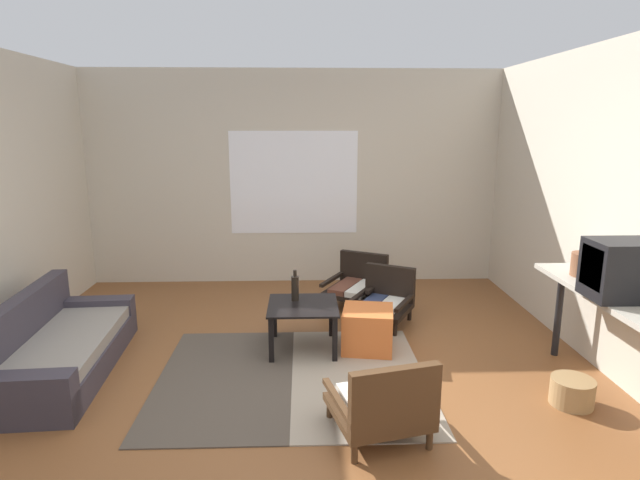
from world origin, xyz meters
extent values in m
plane|color=brown|center=(0.00, 0.00, 0.00)|extent=(7.80, 7.80, 0.00)
cube|color=beige|center=(0.00, 3.06, 1.35)|extent=(5.60, 0.12, 2.70)
cube|color=white|center=(0.00, 3.00, 1.30)|extent=(1.62, 0.01, 1.30)
cube|color=beige|center=(2.66, 0.30, 1.35)|extent=(0.12, 6.60, 2.70)
cube|color=#4C4238|center=(-0.53, 0.28, 0.01)|extent=(1.09, 1.87, 0.01)
cube|color=gray|center=(0.55, 0.28, 0.01)|extent=(1.09, 1.87, 0.01)
cube|color=#38333D|center=(-1.88, 0.45, 0.11)|extent=(0.86, 1.81, 0.22)
cube|color=gray|center=(-1.85, 0.45, 0.27)|extent=(0.75, 1.63, 0.10)
cube|color=#38333D|center=(-2.20, 0.43, 0.38)|extent=(0.25, 1.77, 0.54)
cube|color=#38333D|center=(-1.93, 1.24, 0.19)|extent=(0.76, 0.23, 0.38)
cube|color=#38333D|center=(-1.83, -0.35, 0.19)|extent=(0.76, 0.23, 0.38)
cube|color=black|center=(0.10, 0.84, 0.42)|extent=(0.63, 0.63, 0.02)
cube|color=black|center=(-0.17, 1.12, 0.21)|extent=(0.04, 0.04, 0.41)
cube|color=black|center=(0.38, 1.12, 0.21)|extent=(0.04, 0.04, 0.41)
cube|color=black|center=(-0.17, 0.57, 0.21)|extent=(0.04, 0.04, 0.41)
cube|color=black|center=(0.38, 0.57, 0.21)|extent=(0.04, 0.04, 0.41)
cylinder|color=black|center=(0.78, 1.61, 0.08)|extent=(0.04, 0.04, 0.15)
cylinder|color=black|center=(0.34, 1.85, 0.08)|extent=(0.04, 0.04, 0.15)
cylinder|color=black|center=(1.04, 2.09, 0.08)|extent=(0.04, 0.04, 0.15)
cylinder|color=black|center=(0.60, 2.32, 0.08)|extent=(0.04, 0.04, 0.15)
cube|color=black|center=(0.69, 1.97, 0.18)|extent=(0.81, 0.82, 0.05)
cube|color=silver|center=(0.77, 1.90, 0.23)|extent=(0.43, 0.58, 0.06)
cube|color=brown|center=(0.59, 2.00, 0.23)|extent=(0.43, 0.58, 0.06)
cube|color=black|center=(0.82, 2.21, 0.39)|extent=(0.54, 0.34, 0.37)
cube|color=black|center=(0.93, 1.84, 0.29)|extent=(0.33, 0.57, 0.04)
cube|color=black|center=(0.45, 2.10, 0.29)|extent=(0.33, 0.57, 0.04)
cylinder|color=#472D19|center=(0.29, -0.32, 0.07)|extent=(0.04, 0.04, 0.13)
cylinder|color=#472D19|center=(0.78, -0.20, 0.07)|extent=(0.04, 0.04, 0.13)
cylinder|color=#472D19|center=(0.41, -0.83, 0.07)|extent=(0.04, 0.04, 0.13)
cylinder|color=#472D19|center=(0.90, -0.70, 0.07)|extent=(0.04, 0.04, 0.13)
cube|color=#472D19|center=(0.60, -0.51, 0.16)|extent=(0.71, 0.72, 0.05)
cube|color=silver|center=(0.49, -0.52, 0.21)|extent=(0.32, 0.57, 0.06)
cube|color=brown|center=(0.69, -0.47, 0.21)|extent=(0.32, 0.57, 0.06)
cube|color=#472D19|center=(0.66, -0.77, 0.39)|extent=(0.59, 0.21, 0.41)
cube|color=#472D19|center=(0.33, -0.58, 0.27)|extent=(0.19, 0.59, 0.04)
cube|color=#472D19|center=(0.86, -0.45, 0.27)|extent=(0.19, 0.59, 0.04)
cylinder|color=black|center=(1.00, 1.10, 0.07)|extent=(0.04, 0.04, 0.14)
cylinder|color=black|center=(0.60, 1.32, 0.07)|extent=(0.04, 0.04, 0.14)
cylinder|color=black|center=(1.23, 1.53, 0.07)|extent=(0.04, 0.04, 0.14)
cylinder|color=black|center=(0.83, 1.75, 0.07)|extent=(0.04, 0.04, 0.14)
cube|color=black|center=(0.91, 1.42, 0.16)|extent=(0.74, 0.75, 0.05)
cube|color=silver|center=(0.99, 1.36, 0.22)|extent=(0.40, 0.53, 0.06)
cube|color=#2D3856|center=(0.82, 1.45, 0.22)|extent=(0.40, 0.53, 0.06)
cube|color=black|center=(1.04, 1.65, 0.38)|extent=(0.51, 0.32, 0.38)
cube|color=black|center=(1.13, 1.30, 0.28)|extent=(0.31, 0.52, 0.04)
cube|color=black|center=(0.70, 1.54, 0.28)|extent=(0.31, 0.52, 0.04)
cube|color=#D1662D|center=(0.69, 0.81, 0.20)|extent=(0.51, 0.51, 0.39)
cube|color=#B2AD9E|center=(2.37, -0.16, 0.82)|extent=(0.46, 1.71, 0.04)
cylinder|color=black|center=(2.37, 0.64, 0.40)|extent=(0.06, 0.06, 0.80)
cube|color=black|center=(2.37, -0.24, 1.04)|extent=(0.55, 0.35, 0.41)
cube|color=black|center=(2.10, -0.24, 1.06)|extent=(0.01, 0.27, 0.29)
cylinder|color=brown|center=(2.37, 0.30, 0.93)|extent=(0.22, 0.22, 0.19)
cylinder|color=brown|center=(2.37, 0.30, 1.07)|extent=(0.08, 0.08, 0.09)
cylinder|color=black|center=(0.03, 0.96, 0.55)|extent=(0.07, 0.07, 0.23)
cylinder|color=black|center=(0.03, 0.96, 0.69)|extent=(0.03, 0.03, 0.06)
cylinder|color=#9E7A4C|center=(2.08, -0.20, 0.10)|extent=(0.31, 0.31, 0.20)
camera|label=1|loc=(0.10, -3.63, 2.03)|focal=29.20mm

